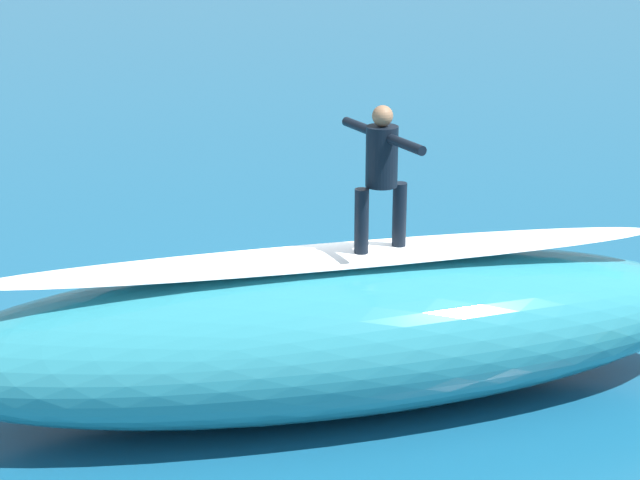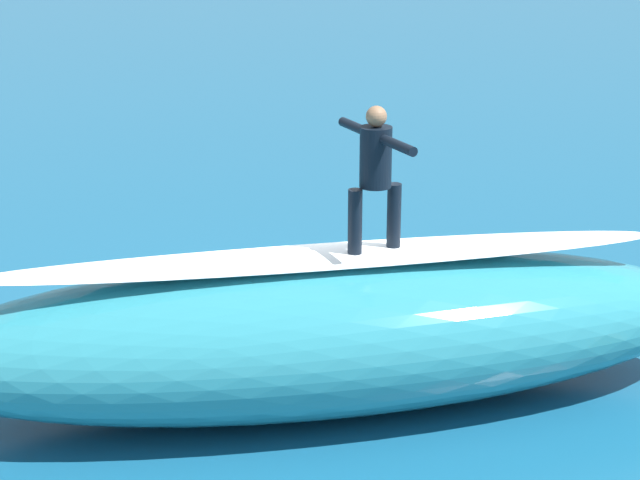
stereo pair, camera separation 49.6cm
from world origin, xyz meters
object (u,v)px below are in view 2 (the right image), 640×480
at_px(surfboard_riding, 374,254).
at_px(surfer_riding, 375,168).
at_px(surfer_paddling, 286,273).
at_px(surfboard_paddling, 279,287).

distance_m(surfboard_riding, surfer_riding, 0.93).
xyz_separation_m(surfboard_riding, surfer_paddling, (1.31, -3.19, -1.45)).
bearing_deg(surfer_paddling, surfboard_paddling, -0.00).
distance_m(surfboard_riding, surfboard_paddling, 3.76).
distance_m(surfer_riding, surfer_paddling, 4.19).
xyz_separation_m(surfer_riding, surfboard_paddling, (1.40, -3.09, -2.56)).
height_order(surfer_riding, surfboard_paddling, surfer_riding).
xyz_separation_m(surfboard_paddling, surfer_paddling, (-0.09, -0.10, 0.18)).
relative_size(surfboard_riding, surfer_paddling, 1.29).
xyz_separation_m(surfboard_riding, surfer_riding, (-0.00, 0.00, 0.93)).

